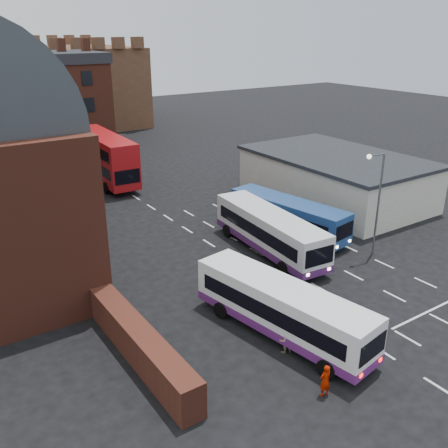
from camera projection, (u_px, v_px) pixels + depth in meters
ground at (324, 315)px, 27.79m from camera, size 180.00×180.00×0.00m
forecourt_wall at (141, 345)px, 23.69m from camera, size 1.20×10.00×1.80m
cream_building at (335, 177)px, 45.58m from camera, size 10.40×16.40×4.25m
brick_terrace at (9, 114)px, 58.07m from camera, size 22.00×10.00×11.00m
castle_keep at (59, 87)px, 79.53m from camera, size 22.00×22.00×12.00m
bus_white_outbound at (282, 306)px, 25.49m from camera, size 4.04×10.64×2.83m
bus_white_inbound at (270, 229)px, 34.98m from camera, size 3.40×10.98×2.95m
bus_blue at (288, 214)px, 38.11m from camera, size 3.93×10.33×2.75m
bus_red_double at (104, 157)px, 50.83m from camera, size 3.43×12.34×4.90m
street_lamp at (377, 195)px, 33.57m from camera, size 1.49×0.41×7.34m
pedestrian_red at (325, 380)px, 21.51m from camera, size 0.60×0.42×1.55m
pedestrian_beige at (285, 340)px, 24.44m from camera, size 0.76×0.66×1.35m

